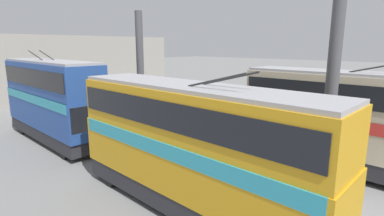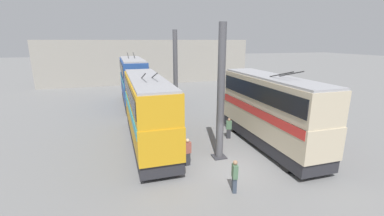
% 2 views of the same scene
% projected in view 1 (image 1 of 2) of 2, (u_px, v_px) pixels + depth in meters
% --- Properties ---
extents(depot_back_wall, '(0.50, 36.00, 7.46)m').
position_uv_depth(depot_back_wall, '(36.00, 70.00, 32.11)').
color(depot_back_wall, gray).
rests_on(depot_back_wall, ground_plane).
extents(support_column_near, '(0.84, 0.84, 8.46)m').
position_uv_depth(support_column_near, '(330.00, 105.00, 11.44)').
color(support_column_near, '#4C4C51').
rests_on(support_column_near, ground_plane).
extents(support_column_far, '(0.84, 0.84, 8.46)m').
position_uv_depth(support_column_far, '(141.00, 80.00, 19.52)').
color(support_column_far, '#4C4C51').
rests_on(support_column_far, ground_plane).
extents(bus_left_near, '(10.15, 2.54, 5.70)m').
position_uv_depth(bus_left_near, '(344.00, 115.00, 15.02)').
color(bus_left_near, black).
rests_on(bus_left_near, ground_plane).
extents(bus_right_near, '(11.11, 2.54, 5.57)m').
position_uv_depth(bus_right_near, '(191.00, 141.00, 11.17)').
color(bus_right_near, black).
rests_on(bus_right_near, ground_plane).
extents(bus_right_far, '(10.09, 2.54, 6.01)m').
position_uv_depth(bus_right_far, '(53.00, 96.00, 19.66)').
color(bus_right_far, black).
rests_on(bus_right_far, ground_plane).
extents(person_by_left_row, '(0.36, 0.47, 1.63)m').
position_uv_depth(person_by_left_row, '(280.00, 153.00, 15.50)').
color(person_by_left_row, '#2D2D33').
rests_on(person_by_left_row, ground_plane).
extents(person_aisle_midway, '(0.34, 0.47, 1.74)m').
position_uv_depth(person_aisle_midway, '(153.00, 138.00, 17.82)').
color(person_aisle_midway, '#473D33').
rests_on(person_aisle_midway, ground_plane).
extents(person_by_right_row, '(0.28, 0.44, 1.73)m').
position_uv_depth(person_by_right_row, '(310.00, 208.00, 10.18)').
color(person_by_right_row, '#2D2D33').
rests_on(person_by_right_row, ground_plane).
extents(oil_drum, '(0.59, 0.59, 0.89)m').
position_uv_depth(oil_drum, '(129.00, 139.00, 19.17)').
color(oil_drum, '#235638').
rests_on(oil_drum, ground_plane).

